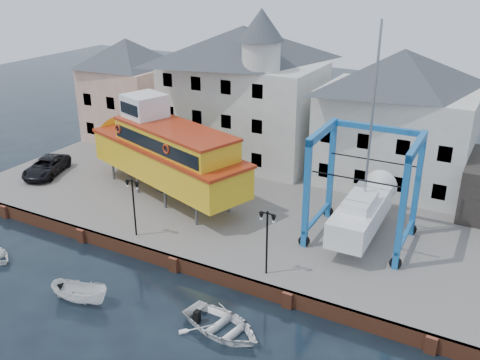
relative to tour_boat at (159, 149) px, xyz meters
The scene contains 13 objects.
ground 11.58m from the tour_boat, 49.52° to the right, with size 140.00×140.00×0.00m, color black.
hardstanding 8.57m from the tour_boat, 23.17° to the left, with size 44.00×22.00×1.00m, color #635D5A.
quay_wall 11.31m from the tour_boat, 49.15° to the right, with size 44.00×0.47×1.00m.
building_pink 14.99m from the tour_boat, 138.21° to the left, with size 8.00×7.00×10.30m.
building_white_main 10.86m from the tour_boat, 79.01° to the left, with size 14.00×8.30×14.00m.
building_white_right 19.38m from the tour_boat, 34.57° to the left, with size 12.00×8.00×11.20m.
lamp_post_left 7.45m from the tour_boat, 67.24° to the right, with size 1.12×0.32×4.20m.
lamp_post_right 14.60m from the tour_boat, 28.03° to the right, with size 1.12×0.32×4.20m.
tour_boat is the anchor object (origin of this frame).
travel_lift 16.59m from the tour_boat, ahead, with size 6.87×9.61×14.44m.
van 11.63m from the tour_boat, behind, with size 2.48×5.37×1.49m, color black.
motorboat_a 14.79m from the tour_boat, 73.52° to the right, with size 1.38×3.67×1.42m, color white.
motorboat_b 17.91m from the tour_boat, 42.98° to the right, with size 3.47×4.85×1.01m, color white.
Camera 1 is at (17.95, -23.91, 18.83)m, focal length 40.00 mm.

